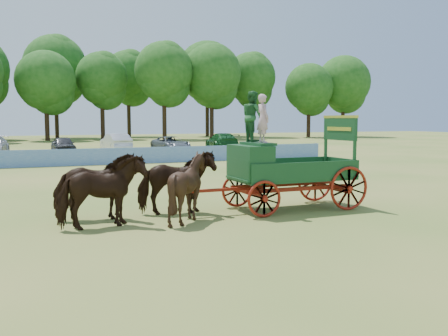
% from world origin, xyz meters
% --- Properties ---
extents(ground, '(160.00, 160.00, 0.00)m').
position_xyz_m(ground, '(0.00, 0.00, 0.00)').
color(ground, olive).
rests_on(ground, ground).
extents(horse_lead_left, '(2.42, 1.37, 1.93)m').
position_xyz_m(horse_lead_left, '(-7.11, -0.64, 0.97)').
color(horse_lead_left, black).
rests_on(horse_lead_left, ground).
extents(horse_lead_right, '(2.38, 1.26, 1.93)m').
position_xyz_m(horse_lead_right, '(-7.11, 0.46, 0.97)').
color(horse_lead_right, black).
rests_on(horse_lead_right, ground).
extents(horse_wheel_left, '(1.89, 1.71, 1.94)m').
position_xyz_m(horse_wheel_left, '(-4.71, -0.64, 0.97)').
color(horse_wheel_left, black).
rests_on(horse_wheel_left, ground).
extents(horse_wheel_right, '(2.40, 1.30, 1.93)m').
position_xyz_m(horse_wheel_right, '(-4.71, 0.46, 0.97)').
color(horse_wheel_right, black).
rests_on(horse_wheel_right, ground).
extents(farm_dray, '(6.00, 2.00, 3.74)m').
position_xyz_m(farm_dray, '(-1.75, -0.05, 1.64)').
color(farm_dray, '#A22210').
rests_on(farm_dray, ground).
extents(sponsor_banner, '(26.00, 0.08, 1.05)m').
position_xyz_m(sponsor_banner, '(-1.00, 18.00, 0.53)').
color(sponsor_banner, '#2058B0').
rests_on(sponsor_banner, ground).
extents(parked_cars, '(37.61, 7.36, 1.59)m').
position_xyz_m(parked_cars, '(-7.88, 30.06, 0.76)').
color(parked_cars, silver).
rests_on(parked_cars, ground).
extents(treeline, '(93.34, 21.96, 15.88)m').
position_xyz_m(treeline, '(-3.70, 59.92, 9.49)').
color(treeline, '#382314').
rests_on(treeline, ground).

